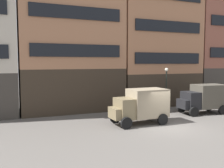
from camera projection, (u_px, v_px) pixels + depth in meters
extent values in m
plane|color=#605B56|center=(171.00, 127.00, 17.82)|extent=(120.00, 120.00, 0.00)
cube|color=#33281E|center=(71.00, 89.00, 24.38)|extent=(9.50, 5.12, 4.03)
cube|color=#9E6B4C|center=(70.00, 18.00, 23.78)|extent=(9.50, 5.12, 9.72)
cube|color=black|center=(77.00, 51.00, 21.64)|extent=(7.98, 0.12, 1.10)
cube|color=black|center=(77.00, 13.00, 21.36)|extent=(7.98, 0.12, 1.10)
cube|color=#33281E|center=(154.00, 88.00, 27.93)|extent=(9.08, 5.12, 3.45)
cube|color=#9E6B4C|center=(155.00, 30.00, 27.37)|extent=(9.08, 5.12, 9.53)
cube|color=black|center=(169.00, 58.00, 25.22)|extent=(7.63, 0.12, 1.10)
cube|color=black|center=(169.00, 26.00, 24.95)|extent=(7.63, 0.12, 1.10)
cube|color=#38332D|center=(217.00, 83.00, 31.33)|extent=(8.93, 5.12, 3.96)
cube|color=brown|center=(219.00, 25.00, 30.71)|extent=(8.93, 5.12, 10.52)
cube|color=black|center=(192.00, 100.00, 22.17)|extent=(1.53, 1.80, 1.50)
cube|color=black|center=(185.00, 104.00, 21.99)|extent=(1.01, 1.51, 0.80)
cube|color=#4C473D|center=(209.00, 96.00, 22.68)|extent=(2.94, 2.11, 2.10)
cube|color=silver|center=(188.00, 98.00, 22.01)|extent=(0.30, 1.37, 0.64)
cylinder|color=black|center=(194.00, 112.00, 21.21)|extent=(0.85, 0.29, 0.84)
cylinder|color=black|center=(181.00, 108.00, 23.01)|extent=(0.85, 0.29, 0.84)
cylinder|color=black|center=(223.00, 110.00, 22.11)|extent=(0.85, 0.29, 0.84)
cylinder|color=black|center=(208.00, 106.00, 23.91)|extent=(0.85, 0.29, 0.84)
cube|color=#7A6B4C|center=(126.00, 108.00, 18.22)|extent=(1.45, 1.74, 1.50)
cube|color=#7A6B4C|center=(117.00, 113.00, 17.96)|extent=(0.94, 1.47, 0.80)
cube|color=gray|center=(147.00, 103.00, 18.91)|extent=(2.85, 1.98, 2.10)
cube|color=silver|center=(121.00, 105.00, 18.02)|extent=(0.23, 1.36, 0.64)
cylinder|color=black|center=(126.00, 123.00, 17.24)|extent=(0.85, 0.24, 0.84)
cylinder|color=black|center=(115.00, 118.00, 18.98)|extent=(0.85, 0.24, 0.84)
cylinder|color=black|center=(163.00, 119.00, 18.44)|extent=(0.85, 0.24, 0.84)
cylinder|color=black|center=(149.00, 114.00, 20.17)|extent=(0.85, 0.24, 0.84)
cylinder|color=black|center=(166.00, 92.00, 23.07)|extent=(0.12, 0.12, 3.80)
sphere|color=silver|center=(167.00, 70.00, 22.89)|extent=(0.32, 0.32, 0.32)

